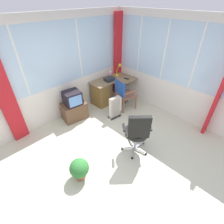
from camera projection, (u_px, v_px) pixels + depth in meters
ground at (114, 154)px, 3.67m from camera, size 5.47×5.03×0.06m
north_window_panel at (56, 72)px, 4.08m from camera, size 4.47×0.07×2.59m
east_window_panel at (177, 70)px, 4.20m from camera, size 0.07×4.03×2.59m
curtain_north_left at (3, 92)px, 3.35m from camera, size 0.34×0.10×2.49m
curtain_corner at (118, 57)px, 5.26m from camera, size 0.34×0.11×2.49m
curtain_east_far at (223, 87)px, 3.54m from camera, size 0.33×0.08×2.49m
desk at (102, 92)px, 5.10m from camera, size 1.31×0.85×0.73m
desk_lamp at (120, 68)px, 5.21m from camera, size 0.22×0.19×0.38m
tv_remote at (126, 79)px, 5.10m from camera, size 0.08×0.16×0.02m
spray_bottle at (110, 74)px, 5.18m from camera, size 0.06×0.06×0.22m
paper_tray at (110, 79)px, 4.99m from camera, size 0.32×0.26×0.09m
wooden_armchair at (122, 91)px, 4.73m from camera, size 0.60×0.59×0.96m
office_chair at (137, 131)px, 3.32m from camera, size 0.61×0.60×1.06m
tv_on_stand at (74, 107)px, 4.48m from camera, size 0.70×0.53×0.84m
space_heater at (115, 107)px, 4.56m from camera, size 0.40×0.21×0.64m
potted_plant at (79, 169)px, 3.03m from camera, size 0.36×0.36×0.45m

